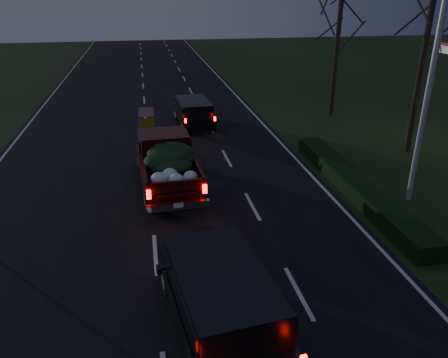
{
  "coord_description": "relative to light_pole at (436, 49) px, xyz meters",
  "views": [
    {
      "loc": [
        0.01,
        -11.22,
        7.27
      ],
      "look_at": [
        2.5,
        2.24,
        1.3
      ],
      "focal_mm": 35.0,
      "sensor_mm": 36.0,
      "label": 1
    }
  ],
  "objects": [
    {
      "name": "hedge_row",
      "position": [
        -1.7,
        1.0,
        -5.18
      ],
      "size": [
        1.0,
        10.0,
        0.6
      ],
      "primitive_type": "cube",
      "color": "black",
      "rests_on": "ground"
    },
    {
      "name": "light_pole",
      "position": [
        0.0,
        0.0,
        0.0
      ],
      "size": [
        0.5,
        0.9,
        9.16
      ],
      "color": "silver",
      "rests_on": "ground"
    },
    {
      "name": "rear_suv",
      "position": [
        -8.14,
        -5.45,
        -4.43
      ],
      "size": [
        2.63,
        5.03,
        1.39
      ],
      "rotation": [
        0.0,
        0.0,
        0.12
      ],
      "color": "black",
      "rests_on": "ground"
    },
    {
      "name": "pickup_truck",
      "position": [
        -8.78,
        3.01,
        -4.4
      ],
      "size": [
        2.4,
        5.6,
        2.88
      ],
      "rotation": [
        0.0,
        0.0,
        0.05
      ],
      "color": "#3B0A08",
      "rests_on": "ground"
    },
    {
      "name": "lead_suv",
      "position": [
        -6.75,
        11.17,
        -4.56
      ],
      "size": [
        2.01,
        4.34,
        1.22
      ],
      "rotation": [
        0.0,
        0.0,
        0.06
      ],
      "color": "black",
      "rests_on": "ground"
    },
    {
      "name": "ground",
      "position": [
        -9.5,
        -2.0,
        -5.48
      ],
      "size": [
        120.0,
        120.0,
        0.0
      ],
      "primitive_type": "plane",
      "color": "black",
      "rests_on": "ground"
    },
    {
      "name": "bare_tree_mid",
      "position": [
        3.0,
        5.0,
        0.87
      ],
      "size": [
        3.6,
        3.6,
        8.5
      ],
      "color": "black",
      "rests_on": "ground"
    },
    {
      "name": "bare_tree_far",
      "position": [
        2.0,
        12.0,
        -0.25
      ],
      "size": [
        3.6,
        3.6,
        7.0
      ],
      "color": "black",
      "rests_on": "ground"
    },
    {
      "name": "road_asphalt",
      "position": [
        -9.5,
        -2.0,
        -5.47
      ],
      "size": [
        14.0,
        120.0,
        0.02
      ],
      "primitive_type": "cube",
      "color": "black",
      "rests_on": "ground"
    }
  ]
}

